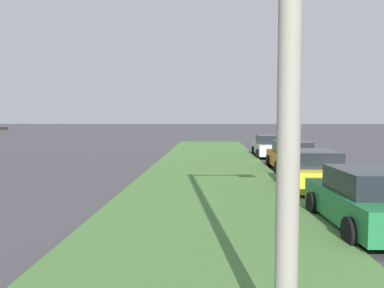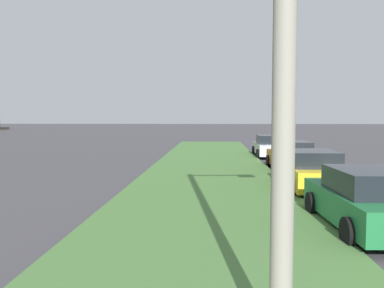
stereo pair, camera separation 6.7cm
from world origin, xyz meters
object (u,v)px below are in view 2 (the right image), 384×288
object	(u,v)px
parked_car_orange	(291,156)
parked_car_silver	(270,146)
parked_car_green	(367,200)
parked_car_yellow	(311,171)

from	to	relation	value
parked_car_orange	parked_car_silver	bearing A→B (deg)	0.25
parked_car_green	parked_car_orange	xyz separation A→B (m)	(10.69, -0.29, 0.00)
parked_car_green	parked_car_orange	size ratio (longest dim) A/B	1.01
parked_car_yellow	parked_car_silver	xyz separation A→B (m)	(12.15, -0.23, 0.00)
parked_car_orange	parked_car_silver	xyz separation A→B (m)	(6.66, 0.12, 0.00)
parked_car_silver	parked_car_green	bearing A→B (deg)	179.72
parked_car_green	parked_car_silver	xyz separation A→B (m)	(17.35, -0.17, 0.00)
parked_car_green	parked_car_orange	world-z (taller)	same
parked_car_green	parked_car_yellow	bearing A→B (deg)	-1.49
parked_car_orange	parked_car_silver	distance (m)	6.66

